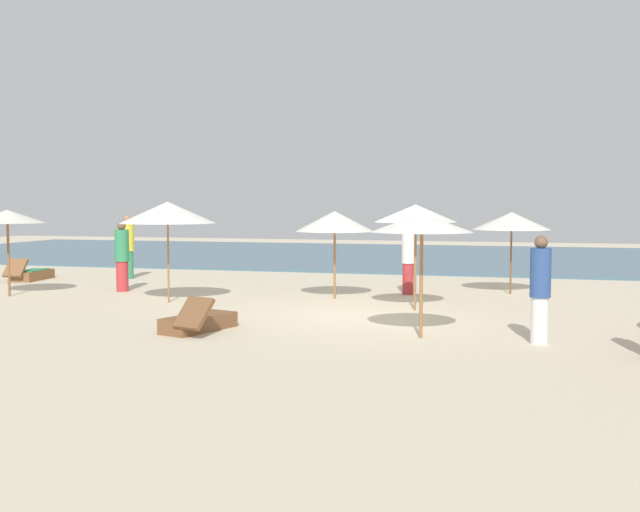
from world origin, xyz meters
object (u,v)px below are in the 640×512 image
(person_1, at_px, (122,256))
(person_2, at_px, (128,246))
(umbrella_1, at_px, (512,221))
(umbrella_0, at_px, (335,221))
(umbrella_6, at_px, (422,223))
(lounger_1, at_px, (31,274))
(umbrella_3, at_px, (7,217))
(lounger_0, at_px, (198,322))
(umbrella_7, at_px, (168,212))
(person_0, at_px, (540,289))
(person_4, at_px, (408,258))
(umbrella_2, at_px, (416,214))

(person_1, height_order, person_2, person_2)
(umbrella_1, bearing_deg, person_1, -167.97)
(umbrella_0, xyz_separation_m, umbrella_6, (2.73, -4.76, 0.11))
(umbrella_1, height_order, lounger_1, umbrella_1)
(umbrella_3, bearing_deg, umbrella_6, -16.61)
(umbrella_1, bearing_deg, umbrella_3, -162.55)
(lounger_0, bearing_deg, person_2, 126.04)
(umbrella_7, xyz_separation_m, lounger_1, (-6.20, 3.53, -1.90))
(umbrella_0, distance_m, person_2, 7.88)
(umbrella_6, xyz_separation_m, person_0, (1.96, -0.03, -1.07))
(lounger_0, distance_m, person_2, 10.17)
(umbrella_7, distance_m, lounger_0, 4.60)
(umbrella_1, distance_m, person_0, 7.03)
(lounger_1, height_order, person_0, person_0)
(umbrella_0, height_order, person_2, umbrella_0)
(person_2, bearing_deg, person_1, -63.36)
(lounger_1, bearing_deg, person_4, -2.96)
(umbrella_2, bearing_deg, person_1, 169.27)
(umbrella_3, xyz_separation_m, person_1, (2.16, 1.67, -1.05))
(lounger_0, xyz_separation_m, person_2, (-5.96, 8.19, 0.81))
(umbrella_0, relative_size, person_2, 1.09)
(umbrella_7, height_order, lounger_1, umbrella_7)
(umbrella_7, bearing_deg, person_1, 141.77)
(umbrella_1, relative_size, person_0, 1.16)
(umbrella_6, height_order, person_1, umbrella_6)
(lounger_1, bearing_deg, umbrella_1, 0.98)
(umbrella_6, bearing_deg, umbrella_1, 79.20)
(umbrella_3, bearing_deg, umbrella_2, 1.04)
(umbrella_2, relative_size, person_4, 1.25)
(lounger_0, height_order, person_2, person_2)
(umbrella_2, xyz_separation_m, person_4, (-0.57, 2.74, -1.15))
(umbrella_2, relative_size, person_1, 1.25)
(umbrella_0, height_order, umbrella_7, umbrella_7)
(lounger_0, xyz_separation_m, person_0, (5.93, 0.33, 0.73))
(umbrella_3, relative_size, person_0, 1.19)
(umbrella_2, relative_size, umbrella_6, 1.06)
(umbrella_6, height_order, lounger_0, umbrella_6)
(umbrella_0, distance_m, umbrella_1, 4.57)
(person_0, bearing_deg, person_2, 146.53)
(lounger_0, relative_size, person_2, 0.93)
(umbrella_2, bearing_deg, lounger_1, 164.38)
(lounger_1, bearing_deg, umbrella_3, -61.69)
(person_1, distance_m, person_2, 3.36)
(umbrella_3, distance_m, person_1, 2.92)
(umbrella_1, distance_m, umbrella_2, 4.05)
(umbrella_1, bearing_deg, person_2, 175.29)
(umbrella_1, height_order, umbrella_2, umbrella_2)
(lounger_1, bearing_deg, lounger_0, -39.57)
(umbrella_0, relative_size, umbrella_1, 1.02)
(umbrella_2, distance_m, person_1, 8.06)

